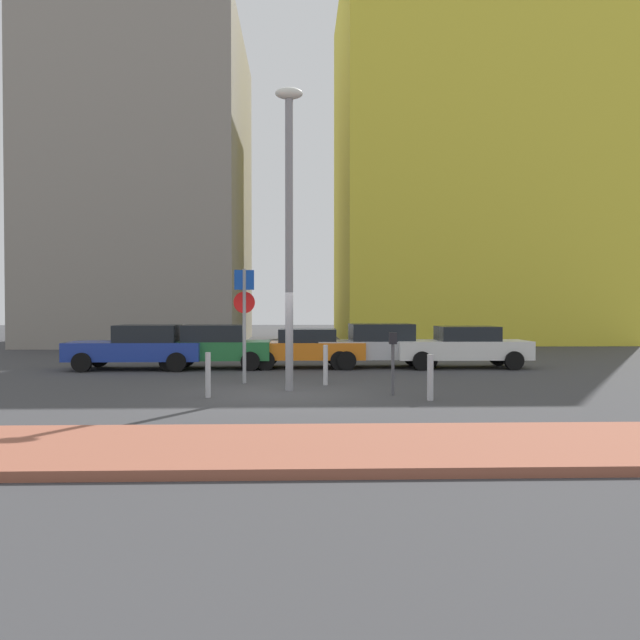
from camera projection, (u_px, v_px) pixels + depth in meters
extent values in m
plane|color=#38383A|center=(277.00, 393.00, 15.86)|extent=(120.00, 120.00, 0.00)
cube|color=#93513D|center=(262.00, 448.00, 9.43)|extent=(40.00, 3.07, 0.14)
cube|color=#1E389E|center=(136.00, 351.00, 21.95)|extent=(4.51, 1.85, 0.62)
cube|color=black|center=(148.00, 333.00, 21.95)|extent=(2.05, 1.69, 0.57)
cylinder|color=black|center=(82.00, 362.00, 20.98)|extent=(0.64, 0.22, 0.64)
cylinder|color=black|center=(99.00, 358.00, 22.81)|extent=(0.64, 0.22, 0.64)
cylinder|color=black|center=(176.00, 362.00, 21.09)|extent=(0.64, 0.22, 0.64)
cylinder|color=black|center=(186.00, 358.00, 22.92)|extent=(0.64, 0.22, 0.64)
cube|color=#237238|center=(213.00, 350.00, 22.25)|extent=(3.98, 1.78, 0.62)
cube|color=black|center=(214.00, 333.00, 22.24)|extent=(2.10, 1.61, 0.56)
cylinder|color=black|center=(169.00, 362.00, 21.33)|extent=(0.64, 0.23, 0.64)
cylinder|color=black|center=(178.00, 357.00, 23.03)|extent=(0.64, 0.23, 0.64)
cylinder|color=black|center=(250.00, 361.00, 21.47)|extent=(0.64, 0.23, 0.64)
cylinder|color=black|center=(253.00, 357.00, 23.17)|extent=(0.64, 0.23, 0.64)
cube|color=orange|center=(307.00, 350.00, 22.52)|extent=(4.07, 1.84, 0.59)
cube|color=black|center=(308.00, 335.00, 22.51)|extent=(2.01, 1.65, 0.46)
cylinder|color=black|center=(265.00, 361.00, 21.65)|extent=(0.65, 0.24, 0.64)
cylinder|color=black|center=(269.00, 357.00, 23.39)|extent=(0.65, 0.24, 0.64)
cylinder|color=black|center=(347.00, 361.00, 21.67)|extent=(0.65, 0.24, 0.64)
cylinder|color=black|center=(345.00, 357.00, 23.41)|extent=(0.65, 0.24, 0.64)
cube|color=#B7BABF|center=(380.00, 349.00, 22.69)|extent=(4.51, 1.87, 0.62)
cube|color=black|center=(381.00, 332.00, 22.68)|extent=(2.21, 1.64, 0.59)
cylinder|color=black|center=(340.00, 360.00, 21.74)|extent=(0.65, 0.24, 0.64)
cylinder|color=black|center=(335.00, 357.00, 23.44)|extent=(0.65, 0.24, 0.64)
cylinder|color=black|center=(428.00, 360.00, 21.96)|extent=(0.65, 0.24, 0.64)
cylinder|color=black|center=(417.00, 356.00, 23.65)|extent=(0.65, 0.24, 0.64)
cube|color=white|center=(462.00, 350.00, 22.47)|extent=(4.59, 1.73, 0.64)
cube|color=black|center=(467.00, 333.00, 22.46)|extent=(2.02, 1.59, 0.50)
cylinder|color=black|center=(422.00, 361.00, 21.56)|extent=(0.64, 0.22, 0.64)
cylinder|color=black|center=(413.00, 357.00, 23.28)|extent=(0.64, 0.22, 0.64)
cylinder|color=black|center=(514.00, 361.00, 21.68)|extent=(0.64, 0.22, 0.64)
cylinder|color=black|center=(498.00, 357.00, 23.39)|extent=(0.64, 0.22, 0.64)
cylinder|color=gray|center=(244.00, 326.00, 17.95)|extent=(0.10, 0.10, 3.19)
cube|color=#1447B7|center=(244.00, 280.00, 17.92)|extent=(0.54, 0.18, 0.55)
cylinder|color=red|center=(244.00, 302.00, 17.93)|extent=(0.59, 0.18, 0.60)
cylinder|color=#4C4C51|center=(393.00, 370.00, 15.57)|extent=(0.08, 0.08, 1.23)
cube|color=black|center=(393.00, 338.00, 15.55)|extent=(0.18, 0.14, 0.28)
cylinder|color=gray|center=(289.00, 246.00, 16.35)|extent=(0.20, 0.20, 7.38)
ellipsoid|color=silver|center=(289.00, 93.00, 16.27)|extent=(0.70, 0.36, 0.30)
cylinder|color=#B7B7BC|center=(208.00, 375.00, 15.12)|extent=(0.13, 0.13, 1.06)
cylinder|color=#B7B7BC|center=(326.00, 365.00, 17.56)|extent=(0.13, 0.13, 1.09)
cylinder|color=#B7B7BC|center=(430.00, 377.00, 14.66)|extent=(0.14, 0.14, 1.05)
cube|color=gold|center=(461.00, 165.00, 42.00)|extent=(15.76, 15.45, 22.81)
cube|color=gray|center=(150.00, 190.00, 38.79)|extent=(11.21, 13.72, 18.38)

